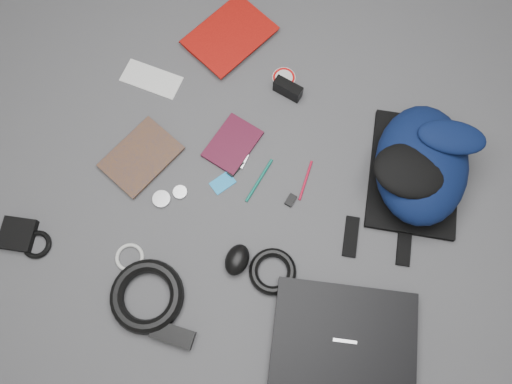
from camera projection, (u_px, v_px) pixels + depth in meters
The scene contains 24 objects.
ground at pixel (256, 194), 1.53m from camera, with size 4.00×4.00×0.00m, color #4F4F51.
backpack at pixel (421, 164), 1.47m from camera, with size 0.29×0.42×0.18m, color black, non-canonical shape.
laptop at pixel (344, 341), 1.38m from camera, with size 0.39×0.31×0.04m, color black.
textbook_red at pixel (209, 18), 1.71m from camera, with size 0.21×0.28×0.03m, color #930B08.
comic_book at pixel (123, 141), 1.58m from camera, with size 0.17×0.23×0.02m, color #9F590B.
envelope at pixel (151, 79), 1.65m from camera, with size 0.20×0.09×0.00m, color silver.
dvd_case at pixel (233, 144), 1.57m from camera, with size 0.12×0.17×0.01m, color #3E0C1C.
compact_camera at pixel (288, 89), 1.61m from camera, with size 0.09×0.03×0.05m, color black.
sticker_disc at pixel (284, 78), 1.65m from camera, with size 0.08×0.08×0.00m, color silver.
pen_teal at pixel (259, 180), 1.54m from camera, with size 0.01×0.01×0.16m, color #0B6452.
pen_red at pixel (306, 180), 1.54m from camera, with size 0.01×0.01×0.13m, color #B70E2C.
id_badge at pixel (223, 183), 1.54m from camera, with size 0.05×0.07×0.00m, color #1C8CD4.
usb_black at pixel (236, 168), 1.55m from camera, with size 0.02×0.06×0.01m, color black.
usb_silver at pixel (243, 161), 1.56m from camera, with size 0.02×0.05×0.01m, color silver.
key_fob at pixel (291, 200), 1.52m from camera, with size 0.02×0.04×0.01m, color black.
mouse at pixel (237, 260), 1.44m from camera, with size 0.07×0.09×0.05m, color black.
headphone_left at pixel (180, 192), 1.53m from camera, with size 0.04×0.04×0.01m, color silver.
headphone_right at pixel (162, 199), 1.52m from camera, with size 0.05×0.05×0.01m, color #B3B3B5.
cable_coil at pixel (273, 271), 1.44m from camera, with size 0.14×0.14×0.03m, color black.
power_brick at pixel (173, 334), 1.39m from camera, with size 0.12×0.05×0.03m, color black.
power_cord_coil at pixel (147, 296), 1.42m from camera, with size 0.21×0.21×0.04m, color black.
pouch at pixel (18, 234), 1.48m from camera, with size 0.10×0.10×0.03m, color black.
earbud_coil at pixel (37, 245), 1.47m from camera, with size 0.09×0.09×0.02m, color black.
white_cable_coil at pixel (130, 257), 1.46m from camera, with size 0.09×0.09×0.01m, color silver.
Camera 1 is at (0.24, -0.40, 1.46)m, focal length 35.00 mm.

